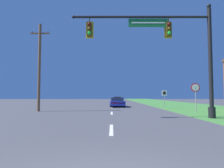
% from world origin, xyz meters
% --- Properties ---
extents(grass_verge_right, '(10.00, 110.00, 0.04)m').
position_xyz_m(grass_verge_right, '(10.50, 30.00, 0.02)').
color(grass_verge_right, '#428438').
rests_on(grass_verge_right, ground).
extents(road_center_line, '(0.16, 34.80, 0.01)m').
position_xyz_m(road_center_line, '(0.00, 22.00, 0.01)').
color(road_center_line, silver).
rests_on(road_center_line, ground).
extents(signal_mast, '(9.24, 0.47, 7.46)m').
position_xyz_m(signal_mast, '(4.12, 10.03, 4.56)').
color(signal_mast, black).
rests_on(signal_mast, grass_verge_right).
extents(car_ahead, '(1.96, 4.65, 1.19)m').
position_xyz_m(car_ahead, '(0.68, 23.58, 0.61)').
color(car_ahead, black).
rests_on(car_ahead, ground).
extents(far_car, '(1.82, 4.50, 1.19)m').
position_xyz_m(far_car, '(1.21, 43.56, 0.60)').
color(far_car, black).
rests_on(far_car, ground).
extents(stop_sign, '(0.76, 0.07, 2.50)m').
position_xyz_m(stop_sign, '(7.24, 14.46, 1.86)').
color(stop_sign, gray).
rests_on(stop_sign, grass_verge_right).
extents(route_sign_post, '(0.55, 0.06, 2.03)m').
position_xyz_m(route_sign_post, '(6.02, 20.12, 1.53)').
color(route_sign_post, gray).
rests_on(route_sign_post, grass_verge_right).
extents(utility_pole_near, '(1.80, 0.26, 8.30)m').
position_xyz_m(utility_pole_near, '(-6.85, 15.96, 4.30)').
color(utility_pole_near, brown).
rests_on(utility_pole_near, ground).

